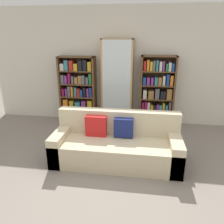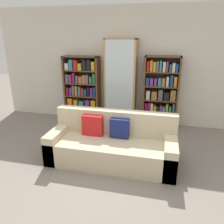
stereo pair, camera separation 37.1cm
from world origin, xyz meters
name	(u,v)px [view 2 (the right image)]	position (x,y,z in m)	size (l,w,h in m)	color
ground_plane	(99,181)	(0.00, 0.00, 0.00)	(16.00, 16.00, 0.00)	gray
wall_back	(128,67)	(0.00, 2.54, 1.35)	(6.54, 0.06, 2.70)	silver
couch	(112,145)	(0.06, 0.61, 0.29)	(2.11, 0.81, 0.83)	beige
bookshelf_left	(83,90)	(-1.09, 2.33, 0.78)	(0.87, 0.32, 1.60)	brown
display_cabinet	(121,84)	(-0.13, 2.32, 0.98)	(0.71, 0.36, 1.99)	tan
bookshelf_right	(160,95)	(0.79, 2.33, 0.78)	(0.78, 0.32, 1.64)	brown
wine_bottle	(136,130)	(0.34, 1.61, 0.16)	(0.07, 0.07, 0.38)	black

